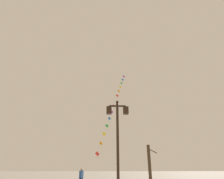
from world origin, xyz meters
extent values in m
cylinder|color=black|center=(1.87, 7.61, 2.51)|extent=(0.14, 0.14, 5.02)
sphere|color=black|center=(1.87, 7.61, 5.10)|extent=(0.16, 0.16, 0.16)
cube|color=black|center=(1.87, 7.61, 4.87)|extent=(0.92, 0.08, 0.08)
cube|color=black|center=(1.41, 7.61, 4.62)|extent=(0.28, 0.28, 0.40)
cube|color=beige|center=(1.41, 7.61, 4.62)|extent=(0.19, 0.19, 0.30)
cube|color=black|center=(2.33, 7.61, 4.62)|extent=(0.28, 0.28, 0.40)
cube|color=beige|center=(2.33, 7.61, 4.62)|extent=(0.19, 0.19, 0.30)
cylinder|color=silver|center=(-0.04, 17.71, 1.64)|extent=(0.83, 2.36, 2.93)
cylinder|color=silver|center=(0.53, 19.36, 3.70)|extent=(0.36, 0.99, 1.22)
cylinder|color=silver|center=(0.87, 20.34, 4.91)|extent=(0.36, 0.99, 1.22)
cylinder|color=silver|center=(1.20, 21.31, 6.12)|extent=(0.36, 0.99, 1.22)
cylinder|color=silver|center=(1.54, 22.28, 7.33)|extent=(0.36, 0.99, 1.22)
cylinder|color=silver|center=(1.88, 23.25, 8.54)|extent=(0.36, 0.99, 1.22)
cylinder|color=silver|center=(2.21, 24.22, 9.75)|extent=(0.36, 0.99, 1.22)
cylinder|color=silver|center=(2.55, 25.20, 10.96)|extent=(0.36, 0.99, 1.22)
cylinder|color=silver|center=(2.88, 26.17, 12.17)|extent=(0.36, 0.99, 1.22)
cylinder|color=silver|center=(3.22, 27.14, 13.38)|extent=(0.36, 0.99, 1.22)
cylinder|color=silver|center=(3.56, 28.11, 14.59)|extent=(0.36, 0.99, 1.22)
cylinder|color=silver|center=(3.89, 29.08, 15.80)|extent=(0.36, 0.99, 1.22)
cylinder|color=silver|center=(4.23, 30.06, 17.00)|extent=(0.36, 0.99, 1.22)
cylinder|color=silver|center=(4.56, 31.03, 18.21)|extent=(0.36, 0.99, 1.22)
cube|color=red|center=(0.36, 18.88, 3.09)|extent=(0.51, 0.06, 0.51)
cylinder|color=red|center=(0.36, 18.88, 2.72)|extent=(0.02, 0.05, 0.33)
cube|color=orange|center=(0.70, 19.85, 4.30)|extent=(0.44, 0.28, 0.51)
cylinder|color=orange|center=(0.70, 19.85, 3.95)|extent=(0.04, 0.05, 0.29)
cube|color=yellow|center=(1.03, 20.82, 5.51)|extent=(0.49, 0.18, 0.51)
cylinder|color=yellow|center=(1.03, 20.82, 5.15)|extent=(0.02, 0.02, 0.30)
cube|color=green|center=(1.37, 21.79, 6.72)|extent=(0.50, 0.14, 0.51)
cylinder|color=green|center=(1.37, 21.79, 6.38)|extent=(0.03, 0.05, 0.26)
cube|color=blue|center=(1.71, 22.77, 7.93)|extent=(0.44, 0.28, 0.51)
cylinder|color=blue|center=(1.71, 22.77, 7.52)|extent=(0.04, 0.04, 0.41)
cube|color=purple|center=(2.04, 23.74, 9.14)|extent=(0.47, 0.22, 0.51)
cylinder|color=purple|center=(2.04, 23.74, 8.73)|extent=(0.03, 0.05, 0.40)
cube|color=pink|center=(2.38, 24.71, 10.35)|extent=(0.51, 0.07, 0.51)
cylinder|color=pink|center=(2.38, 24.71, 9.96)|extent=(0.02, 0.05, 0.35)
cube|color=white|center=(2.72, 25.68, 11.56)|extent=(0.45, 0.26, 0.51)
cylinder|color=white|center=(2.72, 25.68, 11.21)|extent=(0.03, 0.04, 0.28)
cube|color=red|center=(3.05, 26.65, 12.77)|extent=(0.49, 0.18, 0.51)
cylinder|color=red|center=(3.05, 26.65, 12.37)|extent=(0.02, 0.03, 0.37)
cube|color=orange|center=(3.39, 27.63, 13.98)|extent=(0.44, 0.28, 0.51)
cylinder|color=orange|center=(3.39, 27.63, 13.60)|extent=(0.03, 0.04, 0.34)
cube|color=yellow|center=(3.72, 28.60, 15.19)|extent=(0.44, 0.27, 0.51)
cylinder|color=yellow|center=(3.72, 28.60, 14.82)|extent=(0.05, 0.06, 0.32)
cube|color=green|center=(4.06, 29.57, 16.40)|extent=(0.44, 0.29, 0.51)
cylinder|color=green|center=(4.06, 29.57, 16.04)|extent=(0.03, 0.04, 0.31)
cube|color=blue|center=(4.40, 30.54, 17.61)|extent=(0.51, 0.08, 0.51)
cylinder|color=blue|center=(4.40, 30.54, 17.20)|extent=(0.02, 0.04, 0.40)
cube|color=purple|center=(4.73, 31.51, 18.82)|extent=(0.49, 0.18, 0.51)
cylinder|color=purple|center=(4.73, 31.51, 18.42)|extent=(0.02, 0.03, 0.37)
cube|color=#264C8C|center=(-0.85, 15.72, 1.18)|extent=(0.35, 0.44, 0.60)
sphere|color=tan|center=(-0.85, 15.72, 1.60)|extent=(0.22, 0.22, 0.22)
cylinder|color=#264C8C|center=(-0.78, 15.93, 1.35)|extent=(0.22, 0.40, 0.50)
cylinder|color=#423323|center=(5.30, 16.13, 1.87)|extent=(0.29, 0.29, 3.73)
cylinder|color=#423323|center=(5.40, 16.52, 2.73)|extent=(0.31, 0.87, 0.81)
cylinder|color=#423323|center=(5.58, 15.73, 3.15)|extent=(0.64, 0.87, 0.51)
cylinder|color=#423323|center=(5.46, 16.63, 2.83)|extent=(0.44, 1.10, 0.90)
camera|label=1|loc=(1.26, -2.20, 1.74)|focal=29.86mm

